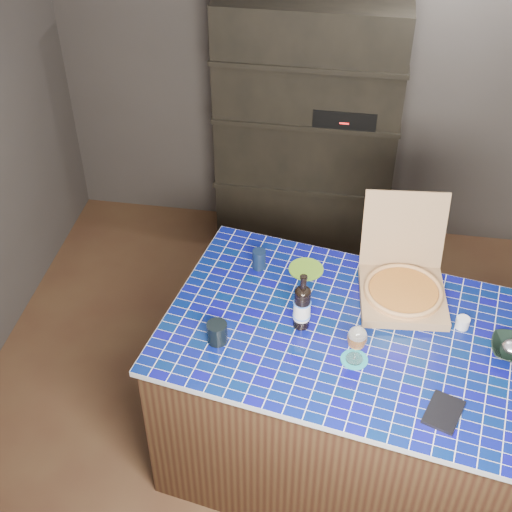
% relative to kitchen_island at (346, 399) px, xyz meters
% --- Properties ---
extents(room, '(3.50, 3.50, 3.50)m').
position_rel_kitchen_island_xyz_m(room, '(-0.41, 0.35, 0.77)').
color(room, brown).
rests_on(room, ground).
extents(shelving_unit, '(1.20, 0.41, 1.80)m').
position_rel_kitchen_island_xyz_m(shelving_unit, '(-0.41, 1.88, 0.42)').
color(shelving_unit, black).
rests_on(shelving_unit, floor).
extents(kitchen_island, '(1.92, 1.40, 0.96)m').
position_rel_kitchen_island_xyz_m(kitchen_island, '(0.00, 0.00, 0.00)').
color(kitchen_island, '#48301C').
rests_on(kitchen_island, floor).
extents(pizza_box, '(0.45, 0.53, 0.44)m').
position_rel_kitchen_island_xyz_m(pizza_box, '(0.22, 0.28, 0.54)').
color(pizza_box, '#A07D52').
rests_on(pizza_box, kitchen_island).
extents(mead_bottle, '(0.08, 0.08, 0.31)m').
position_rel_kitchen_island_xyz_m(mead_bottle, '(-0.25, 0.01, 0.60)').
color(mead_bottle, black).
rests_on(mead_bottle, kitchen_island).
extents(teal_trivet, '(0.12, 0.12, 0.01)m').
position_rel_kitchen_island_xyz_m(teal_trivet, '(0.01, -0.17, 0.48)').
color(teal_trivet, teal).
rests_on(teal_trivet, kitchen_island).
extents(wine_glass, '(0.09, 0.09, 0.20)m').
position_rel_kitchen_island_xyz_m(wine_glass, '(0.01, -0.17, 0.62)').
color(wine_glass, white).
rests_on(wine_glass, teal_trivet).
extents(tumbler, '(0.09, 0.09, 0.10)m').
position_rel_kitchen_island_xyz_m(tumbler, '(-0.61, -0.15, 0.53)').
color(tumbler, black).
rests_on(tumbler, kitchen_island).
extents(dvd_case, '(0.19, 0.22, 0.01)m').
position_rel_kitchen_island_xyz_m(dvd_case, '(0.39, -0.40, 0.49)').
color(dvd_case, black).
rests_on(dvd_case, kitchen_island).
extents(white_jar, '(0.06, 0.06, 0.05)m').
position_rel_kitchen_island_xyz_m(white_jar, '(0.49, 0.12, 0.51)').
color(white_jar, silver).
rests_on(white_jar, kitchen_island).
extents(navy_cup, '(0.07, 0.07, 0.11)m').
position_rel_kitchen_island_xyz_m(navy_cup, '(-0.50, 0.39, 0.53)').
color(navy_cup, black).
rests_on(navy_cup, kitchen_island).
extents(green_trivet, '(0.18, 0.18, 0.01)m').
position_rel_kitchen_island_xyz_m(green_trivet, '(-0.27, 0.41, 0.48)').
color(green_trivet, '#639820').
rests_on(green_trivet, kitchen_island).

